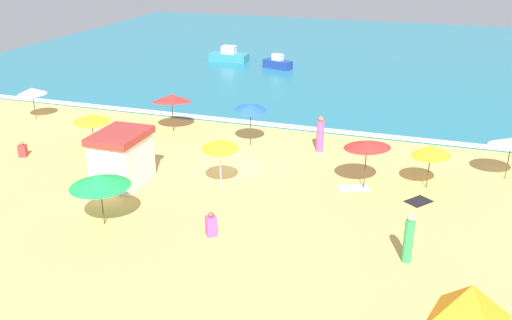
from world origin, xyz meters
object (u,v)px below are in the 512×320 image
beachgoer_0 (409,239)px  beachgoer_3 (23,150)px  beach_umbrella_0 (431,151)px  beach_umbrella_4 (251,107)px  beachgoer_1 (211,225)px  beach_tent (470,304)px  beach_umbrella_6 (220,144)px  beach_umbrella_5 (172,98)px  lifeguard_cabana (122,157)px  beach_umbrella_2 (100,181)px  beach_umbrella_8 (32,91)px  beach_umbrella_3 (91,118)px  beach_umbrella_7 (512,142)px  beach_umbrella_1 (367,144)px  small_boat_0 (278,63)px  beachgoer_5 (320,135)px  small_boat_1 (229,56)px

beachgoer_0 → beachgoer_3: size_ratio=2.21×
beach_umbrella_0 → beach_umbrella_4: beach_umbrella_4 is taller
beachgoer_1 → beach_tent: bearing=-15.0°
beach_tent → beachgoer_0: size_ratio=1.55×
beach_umbrella_6 → beachgoer_3: beach_umbrella_6 is taller
beach_umbrella_5 → lifeguard_cabana: bearing=-81.7°
beach_umbrella_2 → beach_umbrella_6: size_ratio=1.08×
beach_umbrella_4 → beachgoer_0: beach_umbrella_4 is taller
beach_umbrella_8 → beach_tent: 27.01m
beach_umbrella_2 → beach_umbrella_5: 10.89m
lifeguard_cabana → beach_umbrella_8: 11.82m
beach_umbrella_0 → beach_umbrella_2: 13.67m
beach_umbrella_3 → beach_tent: bearing=-25.8°
beachgoer_1 → beach_umbrella_7: bearing=39.8°
beach_umbrella_8 → beachgoer_1: beach_umbrella_8 is taller
beach_umbrella_5 → beachgoer_0: size_ratio=1.56×
beach_umbrella_3 → beachgoer_3: size_ratio=2.83×
beachgoer_0 → beach_umbrella_0: bearing=86.4°
beach_umbrella_1 → beachgoer_1: 7.76m
beach_umbrella_0 → small_boat_0: size_ratio=0.80×
beachgoer_5 → small_boat_0: (-7.21, 17.09, -0.37)m
beach_umbrella_7 → beach_tent: size_ratio=0.97×
beach_umbrella_0 → beachgoer_3: 19.48m
beachgoer_1 → beachgoer_5: beachgoer_5 is taller
beach_umbrella_1 → beach_umbrella_3: bearing=178.3°
small_boat_0 → beachgoer_1: bearing=-78.9°
beach_umbrella_8 → beach_tent: size_ratio=0.75×
beach_umbrella_7 → beachgoer_5: (-8.74, 0.78, -0.91)m
beach_umbrella_1 → beach_umbrella_5: 12.03m
beach_umbrella_1 → beach_umbrella_2: 11.02m
beach_umbrella_3 → lifeguard_cabana: bearing=-41.5°
beachgoer_5 → small_boat_1: bearing=123.0°
beach_umbrella_8 → beachgoer_5: size_ratio=1.12×
lifeguard_cabana → beach_umbrella_6: (4.37, 0.68, 0.90)m
beachgoer_1 → beachgoer_5: bearing=78.6°
beach_tent → small_boat_1: size_ratio=0.83×
beach_umbrella_7 → beach_tent: beach_umbrella_7 is taller
beach_umbrella_4 → beach_umbrella_8: size_ratio=1.12×
beach_umbrella_3 → beachgoer_5: 11.63m
beach_umbrella_2 → small_boat_1: (-5.83, 28.67, -1.27)m
beach_umbrella_2 → beach_umbrella_3: 8.45m
lifeguard_cabana → beach_umbrella_4: 7.38m
beachgoer_1 → small_boat_0: 27.29m
lifeguard_cabana → beachgoer_0: 12.73m
lifeguard_cabana → beach_umbrella_6: size_ratio=1.12×
beachgoer_0 → beach_umbrella_1: bearing=111.9°
beachgoer_1 → beachgoer_5: (1.95, 9.69, 0.46)m
beachgoer_3 → beach_umbrella_3: bearing=36.7°
beach_umbrella_2 → beach_tent: size_ratio=0.94×
beach_umbrella_5 → beachgoer_0: bearing=-35.7°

